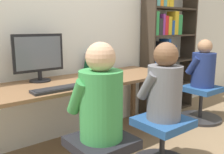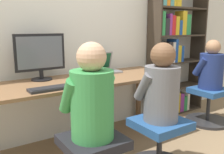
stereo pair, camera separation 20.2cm
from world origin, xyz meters
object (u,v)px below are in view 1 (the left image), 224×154
object	(u,v)px
office_chair_right	(162,143)
person_at_monitor	(101,97)
laptop	(100,68)
office_chair_side	(201,103)
bookshelf	(165,54)
person_near_shelf	(203,67)
keyboard	(58,89)
desktop_monitor	(39,57)
person_at_laptop	(164,86)

from	to	relation	value
office_chair_right	person_at_monitor	bearing A→B (deg)	177.80
laptop	office_chair_side	distance (m)	1.51
office_chair_right	bookshelf	world-z (taller)	bookshelf
person_at_monitor	person_near_shelf	xyz separation A→B (m)	(2.00, 0.44, -0.03)
person_near_shelf	keyboard	bearing A→B (deg)	178.36
bookshelf	person_near_shelf	size ratio (longest dim) A/B	3.01
office_chair_right	person_at_monitor	size ratio (longest dim) A/B	0.82
office_chair_right	office_chair_side	bearing A→B (deg)	19.06
desktop_monitor	laptop	distance (m)	0.76
keyboard	laptop	bearing A→B (deg)	31.03
laptop	person_near_shelf	world-z (taller)	person_near_shelf
person_at_laptop	desktop_monitor	bearing A→B (deg)	126.40
person_at_monitor	person_at_laptop	bearing A→B (deg)	-1.81
person_at_monitor	person_near_shelf	world-z (taller)	person_at_monitor
keyboard	person_near_shelf	size ratio (longest dim) A/B	0.71
keyboard	person_at_monitor	size ratio (longest dim) A/B	0.65
keyboard	office_chair_right	distance (m)	1.04
desktop_monitor	person_at_laptop	bearing A→B (deg)	-53.60
desktop_monitor	office_chair_side	size ratio (longest dim) A/B	0.88
person_at_laptop	laptop	bearing A→B (deg)	88.07
laptop	person_at_laptop	distance (m)	0.98
office_chair_right	person_at_monitor	xyz separation A→B (m)	(-0.65, 0.03, 0.54)
office_chair_side	bookshelf	bearing A→B (deg)	107.84
keyboard	person_near_shelf	xyz separation A→B (m)	(2.07, -0.06, -0.01)
office_chair_right	bookshelf	bearing A→B (deg)	40.11
office_chair_right	laptop	bearing A→B (deg)	88.08
laptop	person_near_shelf	xyz separation A→B (m)	(1.31, -0.52, -0.04)
keyboard	bookshelf	world-z (taller)	bookshelf
office_chair_right	person_at_laptop	size ratio (longest dim) A/B	0.86
office_chair_side	person_near_shelf	xyz separation A→B (m)	(0.00, 0.00, 0.51)
laptop	person_near_shelf	size ratio (longest dim) A/B	0.55
keyboard	person_at_monitor	distance (m)	0.51
office_chair_right	person_at_laptop	bearing A→B (deg)	90.00
desktop_monitor	person_near_shelf	distance (m)	2.12
person_at_laptop	person_near_shelf	xyz separation A→B (m)	(1.34, 0.46, -0.02)
bookshelf	office_chair_right	bearing A→B (deg)	-139.89
office_chair_right	person_near_shelf	size ratio (longest dim) A/B	0.90
bookshelf	office_chair_side	bearing A→B (deg)	-72.16
desktop_monitor	office_chair_right	world-z (taller)	desktop_monitor
desktop_monitor	person_at_laptop	distance (m)	1.21
person_at_monitor	bookshelf	world-z (taller)	bookshelf
laptop	person_at_monitor	world-z (taller)	person_at_monitor
bookshelf	office_chair_side	size ratio (longest dim) A/B	3.33
desktop_monitor	office_chair_right	size ratio (longest dim) A/B	0.88
person_near_shelf	office_chair_side	bearing A→B (deg)	-90.00
office_chair_right	person_at_laptop	distance (m)	0.53
laptop	office_chair_right	size ratio (longest dim) A/B	0.61
desktop_monitor	office_chair_right	xyz separation A→B (m)	(0.71, -0.96, -0.74)
desktop_monitor	laptop	xyz separation A→B (m)	(0.74, 0.03, -0.19)
person_at_monitor	bookshelf	size ratio (longest dim) A/B	0.36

